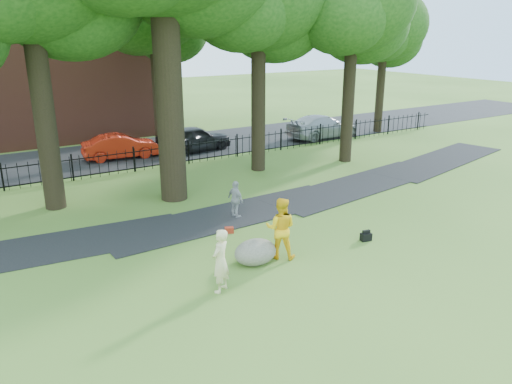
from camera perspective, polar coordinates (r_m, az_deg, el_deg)
ground at (r=15.72m, az=0.96°, el=-7.66°), size 120.00×120.00×0.00m
footpath at (r=19.27m, az=-2.89°, el=-2.72°), size 36.07×3.85×0.03m
street at (r=29.71m, az=-16.21°, el=4.01°), size 80.00×7.00×0.02m
iron_fence at (r=25.84m, az=-13.76°, el=3.56°), size 44.00×0.04×1.20m
brick_building at (r=36.06m, az=-27.17°, el=14.81°), size 18.00×8.00×12.00m
woman at (r=13.57m, az=-4.09°, el=-7.86°), size 0.79×0.72×1.80m
man at (r=15.47m, az=2.83°, el=-4.15°), size 1.21×1.19×1.96m
pedestrian at (r=18.83m, az=-2.33°, el=-0.87°), size 0.47×0.89×1.45m
boulder at (r=15.35m, az=-0.07°, el=-6.69°), size 1.45×1.15×0.80m
backpack at (r=17.39m, az=12.45°, el=-5.03°), size 0.40×0.29×0.27m
red_bag at (r=17.63m, az=-3.08°, el=-4.37°), size 0.36×0.30×0.21m
red_sedan at (r=28.76m, az=-15.21°, el=5.05°), size 4.27×1.91×1.36m
grey_car at (r=29.66m, az=-7.11°, el=6.09°), size 4.68×2.32×1.53m
silver_car at (r=33.55m, az=7.51°, el=7.44°), size 5.34×2.43×1.52m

